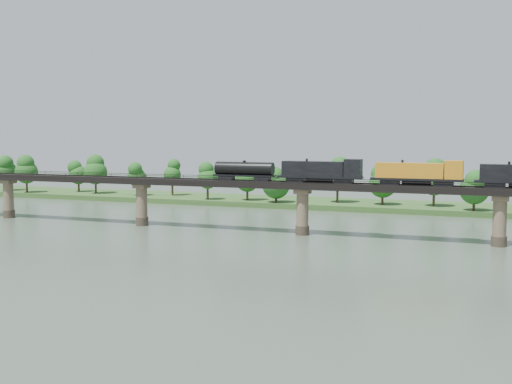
% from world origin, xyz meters
% --- Properties ---
extents(ground, '(400.00, 400.00, 0.00)m').
position_xyz_m(ground, '(0.00, 0.00, 0.00)').
color(ground, '#39493B').
rests_on(ground, ground).
extents(far_bank, '(300.00, 24.00, 1.60)m').
position_xyz_m(far_bank, '(0.00, 85.00, 0.80)').
color(far_bank, '#2B4F1F').
rests_on(far_bank, ground).
extents(bridge, '(236.00, 30.00, 11.50)m').
position_xyz_m(bridge, '(0.00, 30.00, 5.46)').
color(bridge, '#473A2D').
rests_on(bridge, ground).
extents(bridge_superstructure, '(220.00, 4.90, 0.75)m').
position_xyz_m(bridge_superstructure, '(0.00, 30.00, 11.79)').
color(bridge_superstructure, black).
rests_on(bridge_superstructure, bridge).
extents(far_treeline, '(289.06, 17.54, 13.60)m').
position_xyz_m(far_treeline, '(-8.21, 80.52, 8.83)').
color(far_treeline, '#382619').
rests_on(far_treeline, far_bank).
extents(freight_train, '(74.20, 2.89, 5.11)m').
position_xyz_m(freight_train, '(17.44, 30.00, 13.94)').
color(freight_train, black).
rests_on(freight_train, bridge).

